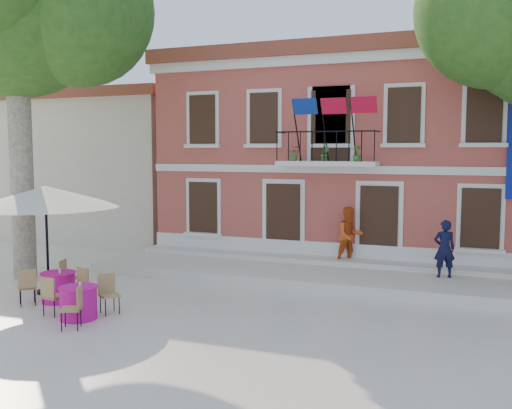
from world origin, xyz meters
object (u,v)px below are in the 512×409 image
object	(u,v)px
cafe_table_1	(78,301)
cafe_table_0	(58,285)
pedestrian_navy	(444,249)
pedestrian_orange	(350,236)
patio_umbrella	(46,197)
plane_tree_west	(15,4)

from	to	relation	value
cafe_table_1	cafe_table_0	bearing A→B (deg)	144.10
cafe_table_1	pedestrian_navy	bearing A→B (deg)	38.89
cafe_table_0	cafe_table_1	bearing A→B (deg)	-35.90
cafe_table_1	pedestrian_orange	bearing A→B (deg)	56.07
pedestrian_navy	pedestrian_orange	size ratio (longest dim) A/B	0.91
pedestrian_navy	cafe_table_0	bearing A→B (deg)	11.74
pedestrian_navy	cafe_table_0	world-z (taller)	pedestrian_navy
pedestrian_navy	cafe_table_1	distance (m)	10.00
pedestrian_orange	cafe_table_0	xyz separation A→B (m)	(-6.33, -6.13, -0.79)
patio_umbrella	cafe_table_0	xyz separation A→B (m)	(0.89, -0.65, -2.23)
plane_tree_west	cafe_table_1	distance (m)	9.47
patio_umbrella	cafe_table_1	bearing A→B (deg)	-35.98
plane_tree_west	pedestrian_orange	world-z (taller)	plane_tree_west
cafe_table_0	pedestrian_orange	bearing A→B (deg)	44.07
plane_tree_west	cafe_table_0	xyz separation A→B (m)	(2.92, -1.95, -7.81)
pedestrian_navy	pedestrian_orange	world-z (taller)	pedestrian_orange
pedestrian_navy	cafe_table_1	world-z (taller)	pedestrian_navy
plane_tree_west	pedestrian_orange	bearing A→B (deg)	24.30
plane_tree_west	patio_umbrella	distance (m)	6.08
patio_umbrella	cafe_table_1	size ratio (longest dim) A/B	2.13
pedestrian_navy	plane_tree_west	bearing A→B (deg)	-2.66
pedestrian_orange	cafe_table_1	xyz separation A→B (m)	(-4.85, -7.21, -0.79)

